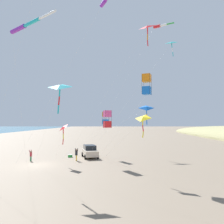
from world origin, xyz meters
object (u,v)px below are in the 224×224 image
kite_windsock_long_streamer_left (25,26)px  kite_delta_black_fish_shape (171,43)px  kite_box_magenta_far_left (105,118)px  kite_delta_long_streamer_right (60,87)px  person_child_green_jacket (31,155)px  kite_delta_purple_drifting (146,108)px  kite_delta_small_distant (63,128)px  person_adult_flyer (76,154)px  kite_delta_striped_overhead (143,119)px  kite_box_yellow_midlevel (107,119)px  kite_delta_orange_high_right (147,27)px  kite_windsock_green_low_center (160,26)px  cooler_box (70,156)px  parked_car (90,151)px  kite_box_blue_topmost (147,84)px

kite_windsock_long_streamer_left → kite_delta_black_fish_shape: 18.70m
kite_box_magenta_far_left → kite_delta_long_streamer_right: bearing=75.9°
person_child_green_jacket → kite_delta_purple_drifting: 18.14m
kite_windsock_long_streamer_left → kite_delta_small_distant: size_ratio=2.14×
person_adult_flyer → kite_delta_striped_overhead: size_ratio=0.13×
person_adult_flyer → kite_delta_black_fish_shape: (-13.01, 1.31, 15.09)m
kite_box_yellow_midlevel → kite_delta_orange_high_right: bearing=-154.0°
kite_delta_orange_high_right → kite_box_yellow_midlevel: 14.38m
kite_delta_black_fish_shape → kite_delta_small_distant: (14.25, 1.89, -11.46)m
kite_windsock_green_low_center → kite_delta_orange_high_right: bearing=56.5°
cooler_box → parked_car: bearing=173.7°
parked_car → person_adult_flyer: 3.32m
cooler_box → kite_delta_black_fish_shape: kite_delta_black_fish_shape is taller
person_child_green_jacket → kite_windsock_long_streamer_left: 16.93m
person_child_green_jacket → kite_box_yellow_midlevel: 11.90m
person_child_green_jacket → kite_windsock_long_streamer_left: kite_windsock_long_streamer_left is taller
kite_delta_black_fish_shape → cooler_box: bearing=-17.5°
kite_box_blue_topmost → kite_delta_long_streamer_right: (8.11, 2.59, -0.71)m
parked_car → cooler_box: size_ratio=7.42×
kite_delta_purple_drifting → kite_box_magenta_far_left: 6.52m
kite_box_magenta_far_left → kite_delta_small_distant: kite_box_magenta_far_left is taller
kite_delta_striped_overhead → kite_box_yellow_midlevel: size_ratio=2.02×
parked_car → kite_windsock_long_streamer_left: 19.36m
parked_car → kite_delta_long_streamer_right: bearing=84.5°
cooler_box → person_child_green_jacket: 5.96m
cooler_box → person_child_green_jacket: person_child_green_jacket is taller
kite_delta_small_distant → kite_delta_orange_high_right: bearing=-165.6°
cooler_box → kite_delta_striped_overhead: bearing=124.3°
kite_box_blue_topmost → kite_box_yellow_midlevel: bearing=-56.8°
person_child_green_jacket → kite_delta_black_fish_shape: kite_delta_black_fish_shape is taller
cooler_box → kite_box_blue_topmost: bearing=128.0°
kite_windsock_long_streamer_left → kite_delta_black_fish_shape: size_ratio=0.93×
parked_car → kite_delta_long_streamer_right: (1.42, 14.67, 7.41)m
kite_box_magenta_far_left → person_adult_flyer: bearing=39.2°
kite_box_blue_topmost → kite_delta_small_distant: 12.12m
kite_box_blue_topmost → kite_delta_striped_overhead: size_ratio=0.79×
kite_delta_long_streamer_right → kite_box_yellow_midlevel: (-4.11, -8.69, -2.66)m
person_adult_flyer → kite_box_yellow_midlevel: (-4.30, 3.07, 4.74)m
kite_windsock_long_streamer_left → kite_delta_long_streamer_right: size_ratio=1.24×
person_child_green_jacket → kite_delta_long_streamer_right: size_ratio=0.13×
kite_windsock_green_low_center → kite_windsock_long_streamer_left: bearing=38.7°
kite_delta_black_fish_shape → kite_delta_purple_drifting: bearing=-60.0°
kite_delta_orange_high_right → kite_windsock_green_low_center: 5.57m
kite_delta_striped_overhead → kite_windsock_long_streamer_left: kite_windsock_long_streamer_left is taller
kite_delta_long_streamer_right → parked_car: bearing=-95.5°
kite_delta_small_distant → kite_box_yellow_midlevel: 5.66m
person_adult_flyer → kite_windsock_long_streamer_left: 17.23m
person_adult_flyer → kite_delta_purple_drifting: bearing=-161.7°
kite_windsock_green_low_center → kite_delta_striped_overhead: size_ratio=1.49×
kite_delta_long_streamer_right → kite_delta_purple_drifting: bearing=-123.6°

